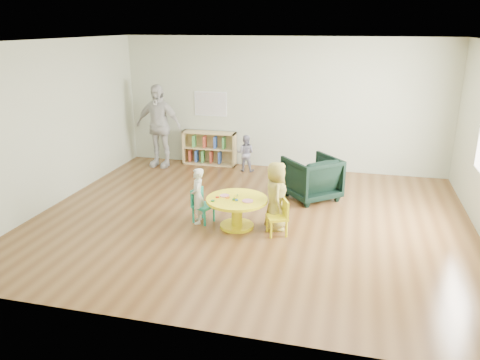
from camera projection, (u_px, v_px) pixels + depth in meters
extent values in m
plane|color=brown|center=(250.00, 219.00, 7.67)|extent=(7.00, 7.00, 0.00)
cube|color=silver|center=(252.00, 45.00, 6.80)|extent=(7.00, 6.00, 0.10)
cube|color=#ACB69C|center=(282.00, 104.00, 9.99)|extent=(7.00, 0.10, 2.80)
cube|color=#ACB69C|center=(182.00, 204.00, 4.47)|extent=(7.00, 0.10, 2.80)
cube|color=#ACB69C|center=(53.00, 124.00, 8.04)|extent=(0.10, 6.00, 2.80)
cylinder|color=#FCEF15|center=(237.00, 214.00, 7.29)|extent=(0.17, 0.17, 0.44)
cylinder|color=#FCEF15|center=(237.00, 226.00, 7.36)|extent=(0.53, 0.53, 0.04)
cylinder|color=#FCEF15|center=(237.00, 200.00, 7.22)|extent=(0.96, 0.96, 0.04)
cylinder|color=pink|center=(225.00, 196.00, 7.31)|extent=(0.15, 0.15, 0.02)
cylinder|color=pink|center=(248.00, 201.00, 7.09)|extent=(0.17, 0.17, 0.02)
cylinder|color=#FCEF15|center=(235.00, 197.00, 7.19)|extent=(0.05, 0.12, 0.04)
cylinder|color=#12662F|center=(233.00, 199.00, 7.11)|extent=(0.03, 0.05, 0.02)
cylinder|color=#12662F|center=(237.00, 196.00, 7.26)|extent=(0.03, 0.05, 0.02)
cube|color=red|center=(217.00, 197.00, 7.24)|extent=(0.06, 0.06, 0.02)
cube|color=orange|center=(228.00, 198.00, 7.22)|extent=(0.06, 0.07, 0.02)
cube|color=blue|center=(236.00, 200.00, 7.12)|extent=(0.06, 0.07, 0.02)
cube|color=#12662F|center=(213.00, 201.00, 7.09)|extent=(0.05, 0.05, 0.02)
cube|color=#1A8F6D|center=(203.00, 206.00, 7.46)|extent=(0.38, 0.38, 0.04)
cube|color=#1A8F6D|center=(197.00, 196.00, 7.48)|extent=(0.13, 0.28, 0.25)
cylinder|color=#1A8F6D|center=(203.00, 211.00, 7.66)|extent=(0.04, 0.04, 0.25)
cylinder|color=#1A8F6D|center=(193.00, 215.00, 7.48)|extent=(0.04, 0.04, 0.25)
cylinder|color=#1A8F6D|center=(214.00, 214.00, 7.54)|extent=(0.04, 0.04, 0.25)
cylinder|color=#1A8F6D|center=(205.00, 219.00, 7.35)|extent=(0.04, 0.04, 0.25)
cube|color=#FCEF15|center=(277.00, 217.00, 7.02)|extent=(0.39, 0.39, 0.04)
cube|color=#FCEF15|center=(286.00, 208.00, 6.99)|extent=(0.15, 0.28, 0.26)
cylinder|color=#FCEF15|center=(286.00, 229.00, 6.97)|extent=(0.04, 0.04, 0.26)
cylinder|color=#FCEF15|center=(282.00, 223.00, 7.19)|extent=(0.04, 0.04, 0.26)
cylinder|color=#FCEF15|center=(271.00, 230.00, 6.94)|extent=(0.04, 0.04, 0.26)
cylinder|color=#FCEF15|center=(267.00, 224.00, 7.16)|extent=(0.04, 0.04, 0.26)
cube|color=tan|center=(185.00, 147.00, 10.66)|extent=(0.03, 0.30, 0.75)
cube|color=tan|center=(235.00, 150.00, 10.39)|extent=(0.03, 0.30, 0.75)
cube|color=tan|center=(210.00, 163.00, 10.64)|extent=(1.20, 0.30, 0.03)
cube|color=tan|center=(209.00, 132.00, 10.41)|extent=(1.20, 0.30, 0.03)
cube|color=tan|center=(209.00, 148.00, 10.53)|extent=(1.14, 0.28, 0.03)
cube|color=tan|center=(211.00, 147.00, 10.65)|extent=(1.20, 0.02, 0.75)
cube|color=#B64630|center=(191.00, 155.00, 10.67)|extent=(0.04, 0.18, 0.26)
cube|color=#3559BA|center=(197.00, 156.00, 10.64)|extent=(0.04, 0.18, 0.26)
cube|color=#4EAA51|center=(203.00, 156.00, 10.60)|extent=(0.04, 0.18, 0.26)
cube|color=#B64630|center=(211.00, 157.00, 10.56)|extent=(0.04, 0.18, 0.26)
cube|color=#3559BA|center=(220.00, 157.00, 10.51)|extent=(0.04, 0.18, 0.26)
cube|color=#4EAA51|center=(194.00, 141.00, 10.54)|extent=(0.04, 0.18, 0.26)
cube|color=#B64630|center=(205.00, 142.00, 10.48)|extent=(0.04, 0.18, 0.26)
cube|color=#3559BA|center=(215.00, 142.00, 10.43)|extent=(0.04, 0.18, 0.26)
cube|color=#4EAA51|center=(224.00, 143.00, 10.38)|extent=(0.04, 0.18, 0.26)
cube|color=white|center=(211.00, 104.00, 10.36)|extent=(0.74, 0.01, 0.54)
cube|color=#FC4935|center=(211.00, 104.00, 10.35)|extent=(0.70, 0.00, 0.50)
imported|color=black|center=(312.00, 178.00, 8.44)|extent=(1.20, 1.20, 0.79)
imported|color=silver|center=(198.00, 196.00, 7.39)|extent=(0.31, 0.38, 0.90)
imported|color=#FFF51C|center=(276.00, 196.00, 7.13)|extent=(0.45, 0.59, 1.08)
imported|color=#1C1D48|center=(246.00, 153.00, 10.04)|extent=(0.39, 0.30, 0.79)
imported|color=silver|center=(158.00, 126.00, 10.25)|extent=(1.10, 0.53, 1.82)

